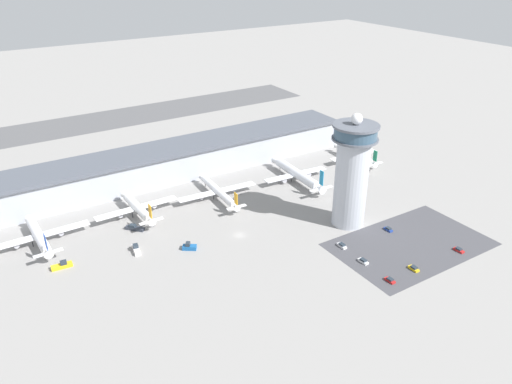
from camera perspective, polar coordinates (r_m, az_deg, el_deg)
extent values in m
plane|color=gray|center=(210.89, -1.90, -4.97)|extent=(1000.00, 1000.00, 0.00)
cube|color=#A3A8B2|center=(263.88, -9.64, 3.25)|extent=(203.16, 22.00, 15.47)
cube|color=#4C515B|center=(260.71, -9.78, 4.98)|extent=(203.16, 25.00, 1.60)
cube|color=#515154|center=(368.08, -16.63, 7.91)|extent=(304.74, 44.00, 0.01)
cylinder|color=#ADB2BC|center=(214.66, 10.79, 1.02)|extent=(13.95, 13.95, 38.84)
cylinder|color=#565B66|center=(207.13, 11.25, 5.98)|extent=(19.06, 19.06, 0.80)
cylinder|color=#334C60|center=(206.22, 11.31, 6.69)|extent=(17.53, 17.53, 4.66)
cylinder|color=#565B66|center=(205.32, 11.38, 7.44)|extent=(19.06, 19.06, 1.00)
sphere|color=white|center=(204.44, 11.45, 8.19)|extent=(4.68, 4.68, 4.68)
cube|color=#424247|center=(214.33, 17.22, -5.72)|extent=(64.00, 40.00, 0.01)
cylinder|color=white|center=(220.89, -23.63, -4.54)|extent=(4.78, 25.68, 3.91)
cone|color=white|center=(233.69, -24.39, -2.98)|extent=(4.03, 3.65, 3.91)
cone|color=white|center=(207.82, -22.72, -6.37)|extent=(3.68, 4.81, 3.52)
cube|color=white|center=(221.66, -23.62, -4.64)|extent=(41.27, 5.80, 0.44)
cylinder|color=#A8A8B2|center=(222.35, -25.77, -5.36)|extent=(2.30, 4.38, 2.15)
cylinder|color=#A8A8B2|center=(224.18, -21.50, -4.22)|extent=(2.30, 4.38, 2.15)
cube|color=navy|center=(204.48, -22.91, -5.29)|extent=(0.40, 2.81, 6.26)
cube|color=white|center=(206.47, -22.66, -6.45)|extent=(11.02, 2.37, 0.24)
cylinder|color=black|center=(232.51, -24.10, -3.96)|extent=(0.28, 0.28, 2.37)
cylinder|color=black|center=(222.46, -22.79, -5.09)|extent=(0.28, 0.28, 2.37)
cylinder|color=black|center=(221.88, -24.15, -5.46)|extent=(0.28, 0.28, 2.37)
cylinder|color=white|center=(229.18, -13.43, -1.68)|extent=(4.53, 25.09, 3.79)
cone|color=white|center=(241.27, -14.67, -0.35)|extent=(3.89, 3.52, 3.79)
cone|color=white|center=(216.87, -11.99, -3.21)|extent=(3.54, 4.65, 3.41)
cube|color=white|center=(229.90, -13.46, -1.77)|extent=(38.16, 5.52, 0.44)
cylinder|color=#A8A8B2|center=(229.15, -15.37, -2.44)|extent=(2.21, 4.23, 2.08)
cylinder|color=#A8A8B2|center=(233.65, -11.71, -1.42)|extent=(2.21, 4.23, 2.08)
cube|color=orange|center=(213.78, -12.02, -2.16)|extent=(0.38, 2.81, 6.06)
cube|color=white|center=(215.61, -11.87, -3.27)|extent=(10.67, 2.31, 0.24)
cylinder|color=black|center=(240.24, -14.34, -1.31)|extent=(0.28, 0.28, 2.78)
cylinder|color=black|center=(231.21, -12.71, -2.26)|extent=(0.28, 0.28, 2.78)
cylinder|color=black|center=(229.71, -13.93, -2.60)|extent=(0.28, 0.28, 2.78)
cylinder|color=white|center=(239.56, -4.38, 0.13)|extent=(5.16, 32.93, 3.40)
cone|color=white|center=(254.46, -6.09, 1.68)|extent=(3.56, 3.24, 3.40)
cone|color=white|center=(224.69, -2.39, -1.69)|extent=(3.28, 4.24, 3.06)
cube|color=white|center=(240.36, -4.44, 0.06)|extent=(40.18, 6.54, 0.44)
cylinder|color=#A8A8B2|center=(238.71, -6.36, -0.50)|extent=(2.07, 3.84, 1.87)
cylinder|color=#A8A8B2|center=(244.81, -2.75, 0.35)|extent=(2.07, 3.84, 1.87)
cube|color=orange|center=(222.00, -2.31, -0.77)|extent=(0.45, 2.81, 5.44)
cube|color=white|center=(223.57, -2.25, -1.74)|extent=(9.62, 2.51, 0.24)
cylinder|color=black|center=(253.38, -5.81, 0.87)|extent=(0.28, 0.28, 2.34)
cylinder|color=black|center=(241.60, -3.83, -0.38)|extent=(0.28, 0.28, 2.34)
cylinder|color=black|center=(239.86, -4.86, -0.63)|extent=(0.28, 0.28, 2.34)
cylinder|color=silver|center=(257.44, 4.66, 2.13)|extent=(6.37, 34.90, 4.58)
cone|color=silver|center=(272.40, 2.42, 3.60)|extent=(4.78, 4.35, 4.58)
cone|color=silver|center=(242.62, 7.27, 0.42)|extent=(4.40, 5.70, 4.12)
cube|color=silver|center=(258.30, 4.57, 2.02)|extent=(35.90, 6.24, 0.44)
cylinder|color=#A8A8B2|center=(255.89, 3.03, 1.49)|extent=(2.77, 5.16, 2.52)
cylinder|color=#A8A8B2|center=(263.52, 5.81, 2.15)|extent=(2.77, 5.16, 2.52)
cube|color=#197FB2|center=(239.31, 7.50, 1.60)|extent=(0.44, 2.81, 7.32)
cube|color=silver|center=(241.35, 7.48, 0.38)|extent=(12.90, 2.66, 0.24)
cylinder|color=black|center=(271.16, 2.76, 2.71)|extent=(0.28, 0.28, 2.08)
cylinder|color=black|center=(260.39, 5.24, 1.59)|extent=(0.28, 0.28, 2.08)
cylinder|color=black|center=(257.12, 4.05, 1.30)|extent=(0.28, 0.28, 2.08)
cylinder|color=white|center=(286.33, 11.20, 4.25)|extent=(4.77, 26.47, 3.67)
cone|color=white|center=(296.82, 9.37, 5.21)|extent=(3.80, 3.45, 3.67)
cone|color=white|center=(275.88, 13.23, 3.18)|extent=(3.48, 4.54, 3.30)
cube|color=white|center=(286.94, 11.12, 4.17)|extent=(30.81, 5.68, 0.44)
cylinder|color=#A8A8B2|center=(284.13, 9.97, 3.80)|extent=(2.19, 4.12, 2.02)
cylinder|color=#A8A8B2|center=(292.04, 11.95, 4.25)|extent=(2.19, 4.12, 2.02)
cube|color=#14704C|center=(273.51, 13.46, 4.03)|extent=(0.42, 2.81, 5.87)
cube|color=white|center=(274.89, 13.42, 3.16)|extent=(10.35, 2.43, 0.24)
cylinder|color=black|center=(295.89, 9.67, 4.47)|extent=(0.28, 0.28, 2.49)
cylinder|color=black|center=(288.88, 11.57, 3.76)|extent=(0.28, 0.28, 2.49)
cylinder|color=black|center=(285.71, 10.78, 3.57)|extent=(0.28, 0.28, 2.49)
cube|color=black|center=(204.65, -21.28, -8.05)|extent=(6.61, 2.78, 0.12)
cube|color=gold|center=(204.29, -21.31, -7.89)|extent=(7.85, 2.96, 1.47)
cube|color=#232D38|center=(203.61, -21.15, -7.53)|extent=(2.45, 2.30, 1.20)
cube|color=black|center=(203.38, -7.59, -6.49)|extent=(5.24, 4.69, 0.12)
cube|color=#195699|center=(202.95, -7.61, -6.29)|extent=(6.03, 5.28, 1.73)
cube|color=#232D38|center=(202.21, -7.79, -5.91)|extent=(2.66, 2.81, 1.41)
cube|color=black|center=(205.68, -13.50, -6.64)|extent=(3.01, 6.11, 0.12)
cube|color=silver|center=(205.27, -13.52, -6.46)|extent=(3.26, 7.22, 1.65)
cube|color=#232D38|center=(205.07, -13.60, -6.01)|extent=(2.28, 2.36, 1.35)
cube|color=black|center=(220.90, -13.67, -4.20)|extent=(6.45, 6.75, 0.12)
cube|color=#2D333D|center=(220.60, -13.69, -4.06)|extent=(7.43, 7.82, 1.33)
cube|color=#232D38|center=(220.39, -13.92, -3.76)|extent=(3.22, 3.25, 1.09)
cube|color=black|center=(206.08, 9.77, -6.18)|extent=(1.91, 3.92, 0.12)
cube|color=silver|center=(205.89, 9.78, -6.09)|extent=(2.01, 4.65, 0.84)
cube|color=#232D38|center=(205.42, 9.81, -5.93)|extent=(1.71, 2.58, 0.68)
cube|color=black|center=(198.23, 12.12, -7.85)|extent=(1.87, 3.81, 0.12)
cube|color=silver|center=(198.03, 12.13, -7.77)|extent=(1.97, 4.53, 0.83)
cube|color=#232D38|center=(197.55, 12.18, -7.60)|extent=(1.69, 2.51, 0.68)
cube|color=black|center=(221.55, 14.86, -4.25)|extent=(1.79, 3.47, 0.12)
cube|color=navy|center=(221.38, 14.87, -4.18)|extent=(1.89, 4.12, 0.80)
cube|color=#232D38|center=(220.97, 14.91, -4.02)|extent=(1.61, 2.29, 0.65)
cube|color=black|center=(216.19, 22.14, -6.27)|extent=(1.81, 3.61, 0.12)
cube|color=red|center=(216.02, 22.16, -6.19)|extent=(1.90, 4.30, 0.77)
cube|color=#232D38|center=(215.72, 22.17, -6.02)|extent=(1.65, 2.37, 0.63)
cube|color=black|center=(190.34, 15.03, -9.82)|extent=(1.89, 3.49, 0.12)
cube|color=red|center=(190.16, 15.04, -9.74)|extent=(1.98, 4.14, 0.75)
cube|color=#232D38|center=(189.72, 15.09, -9.59)|extent=(1.70, 2.30, 0.61)
cube|color=black|center=(198.99, 17.56, -8.44)|extent=(1.91, 3.64, 0.12)
cube|color=gold|center=(198.80, 17.57, -8.36)|extent=(2.01, 4.33, 0.82)
cube|color=#232D38|center=(198.33, 17.62, -8.20)|extent=(1.72, 2.40, 0.67)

